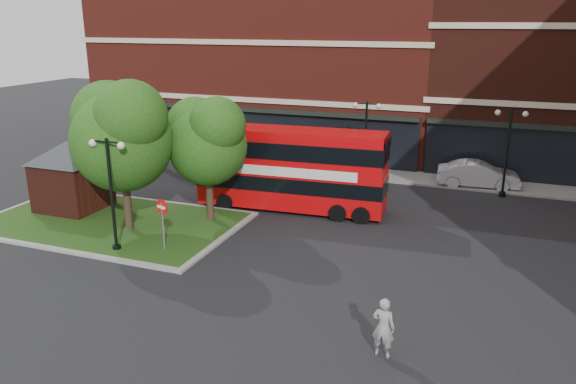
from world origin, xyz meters
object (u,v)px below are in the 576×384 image
at_px(woman, 383,327).
at_px(car_white, 478,175).
at_px(bus, 291,164).
at_px(car_silver, 324,161).

height_order(woman, car_white, woman).
relative_size(bus, car_silver, 2.31).
relative_size(woman, car_white, 0.40).
xyz_separation_m(car_silver, car_white, (9.64, 0.00, 0.04)).
xyz_separation_m(bus, car_silver, (-0.63, 7.75, -1.72)).
bearing_deg(car_white, woman, 168.90).
bearing_deg(car_silver, car_white, -97.14).
height_order(bus, woman, bus).
distance_m(woman, car_silver, 21.05).
distance_m(bus, car_white, 12.01).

